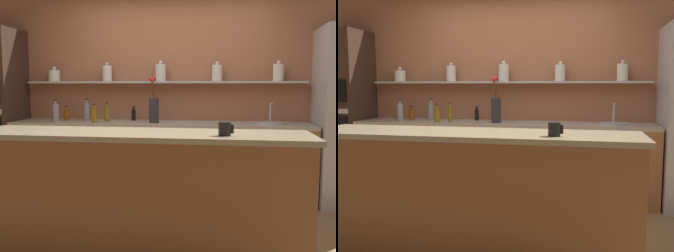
% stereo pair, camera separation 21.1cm
% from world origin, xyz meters
% --- Properties ---
extents(ground_plane, '(12.00, 12.00, 0.00)m').
position_xyz_m(ground_plane, '(0.00, 0.00, 0.00)').
color(ground_plane, olive).
extents(back_wall_unit, '(5.20, 0.28, 2.60)m').
position_xyz_m(back_wall_unit, '(-0.00, 1.60, 1.30)').
color(back_wall_unit, '#A86647').
rests_on(back_wall_unit, ground_plane).
extents(back_counter_unit, '(3.64, 0.62, 0.92)m').
position_xyz_m(back_counter_unit, '(-0.14, 1.24, 0.46)').
color(back_counter_unit, '#99603D').
rests_on(back_counter_unit, ground_plane).
extents(island_counter, '(2.57, 0.61, 1.02)m').
position_xyz_m(island_counter, '(0.00, -0.50, 0.51)').
color(island_counter, brown).
rests_on(island_counter, ground_plane).
extents(oven_tower, '(0.62, 0.64, 2.08)m').
position_xyz_m(oven_tower, '(-2.29, 1.24, 1.04)').
color(oven_tower, '#3D281E').
rests_on(oven_tower, ground_plane).
extents(flower_vase, '(0.12, 0.18, 0.56)m').
position_xyz_m(flower_vase, '(-0.19, 1.18, 1.11)').
color(flower_vase, '#2D2D33').
rests_on(flower_vase, back_counter_unit).
extents(sink_fixture, '(0.33, 0.33, 0.25)m').
position_xyz_m(sink_fixture, '(1.20, 1.25, 0.94)').
color(sink_fixture, '#B7B7BC').
rests_on(sink_fixture, back_counter_unit).
extents(bottle_spirit_0, '(0.08, 0.08, 0.28)m').
position_xyz_m(bottle_spirit_0, '(-1.42, 1.12, 1.03)').
color(bottle_spirit_0, gray).
rests_on(bottle_spirit_0, back_counter_unit).
extents(bottle_spirit_1, '(0.07, 0.07, 0.28)m').
position_xyz_m(bottle_spirit_1, '(-1.09, 1.32, 1.04)').
color(bottle_spirit_1, gray).
rests_on(bottle_spirit_1, back_counter_unit).
extents(bottle_oil_2, '(0.06, 0.06, 0.23)m').
position_xyz_m(bottle_oil_2, '(-0.90, 1.07, 1.01)').
color(bottle_oil_2, olive).
rests_on(bottle_oil_2, back_counter_unit).
extents(bottle_sauce_3, '(0.05, 0.05, 0.18)m').
position_xyz_m(bottle_sauce_3, '(-0.50, 1.41, 1.00)').
color(bottle_sauce_3, black).
rests_on(bottle_sauce_3, back_counter_unit).
extents(bottle_sauce_4, '(0.05, 0.05, 0.19)m').
position_xyz_m(bottle_sauce_4, '(-1.35, 1.30, 1.00)').
color(bottle_sauce_4, '#9E4C0A').
rests_on(bottle_sauce_4, back_counter_unit).
extents(bottle_oil_5, '(0.05, 0.05, 0.24)m').
position_xyz_m(bottle_oil_5, '(-0.78, 1.18, 1.02)').
color(bottle_oil_5, olive).
rests_on(bottle_oil_5, back_counter_unit).
extents(coffee_mug, '(0.11, 0.09, 0.10)m').
position_xyz_m(coffee_mug, '(0.65, -0.62, 1.07)').
color(coffee_mug, black).
rests_on(coffee_mug, island_counter).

